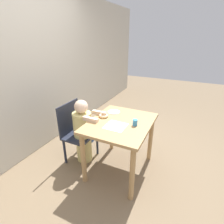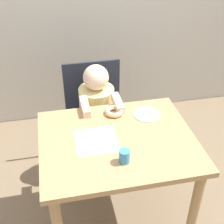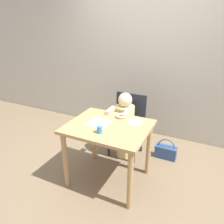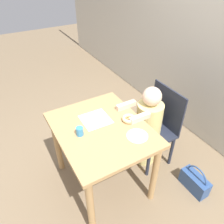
{
  "view_description": "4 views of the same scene",
  "coord_description": "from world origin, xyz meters",
  "px_view_note": "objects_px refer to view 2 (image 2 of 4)",
  "views": [
    {
      "loc": [
        -1.83,
        -0.76,
        1.77
      ],
      "look_at": [
        -0.01,
        0.11,
        0.88
      ],
      "focal_mm": 28.0,
      "sensor_mm": 36.0,
      "label": 1
    },
    {
      "loc": [
        -0.33,
        -1.41,
        1.94
      ],
      "look_at": [
        -0.01,
        0.11,
        0.88
      ],
      "focal_mm": 50.0,
      "sensor_mm": 36.0,
      "label": 2
    },
    {
      "loc": [
        1.0,
        -1.99,
        1.88
      ],
      "look_at": [
        -0.01,
        0.11,
        0.88
      ],
      "focal_mm": 35.0,
      "sensor_mm": 36.0,
      "label": 3
    },
    {
      "loc": [
        1.3,
        -0.64,
        2.0
      ],
      "look_at": [
        -0.01,
        0.11,
        0.88
      ],
      "focal_mm": 35.0,
      "sensor_mm": 36.0,
      "label": 4
    }
  ],
  "objects_px": {
    "chair": "(95,115)",
    "handbag": "(155,135)",
    "donut": "(114,111)",
    "child_figure": "(97,122)",
    "cup": "(124,156)"
  },
  "relations": [
    {
      "from": "donut",
      "to": "handbag",
      "type": "xyz_separation_m",
      "value": [
        0.51,
        0.51,
        -0.67
      ]
    },
    {
      "from": "child_figure",
      "to": "cup",
      "type": "height_order",
      "value": "child_figure"
    },
    {
      "from": "child_figure",
      "to": "cup",
      "type": "distance_m",
      "value": 0.82
    },
    {
      "from": "chair",
      "to": "donut",
      "type": "xyz_separation_m",
      "value": [
        0.07,
        -0.42,
        0.31
      ]
    },
    {
      "from": "child_figure",
      "to": "handbag",
      "type": "bearing_deg",
      "value": 19.44
    },
    {
      "from": "child_figure",
      "to": "donut",
      "type": "relative_size",
      "value": 7.65
    },
    {
      "from": "child_figure",
      "to": "cup",
      "type": "relative_size",
      "value": 12.69
    },
    {
      "from": "donut",
      "to": "child_figure",
      "type": "bearing_deg",
      "value": 103.03
    },
    {
      "from": "donut",
      "to": "handbag",
      "type": "height_order",
      "value": "donut"
    },
    {
      "from": "child_figure",
      "to": "handbag",
      "type": "height_order",
      "value": "child_figure"
    },
    {
      "from": "child_figure",
      "to": "donut",
      "type": "distance_m",
      "value": 0.43
    },
    {
      "from": "donut",
      "to": "cup",
      "type": "bearing_deg",
      "value": -95.46
    },
    {
      "from": "chair",
      "to": "handbag",
      "type": "bearing_deg",
      "value": 8.18
    },
    {
      "from": "donut",
      "to": "chair",
      "type": "bearing_deg",
      "value": 99.4
    },
    {
      "from": "child_figure",
      "to": "cup",
      "type": "bearing_deg",
      "value": -88.04
    }
  ]
}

